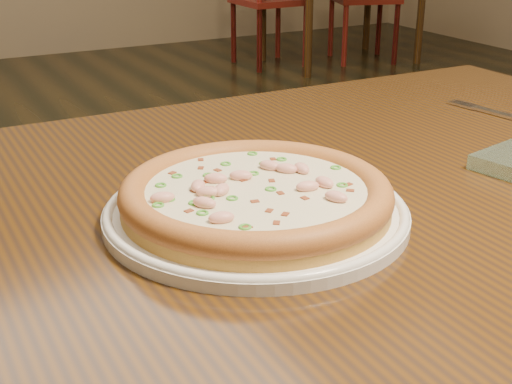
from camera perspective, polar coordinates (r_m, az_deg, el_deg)
name	(u,v)px	position (r m, az deg, el deg)	size (l,w,h in m)	color
hero_table	(324,259)	(0.86, 5.48, -5.39)	(1.20, 0.80, 0.75)	black
plate	(256,211)	(0.72, 0.00, -1.57)	(0.31, 0.31, 0.02)	white
pizza	(256,195)	(0.71, -0.01, -0.21)	(0.28, 0.28, 0.03)	gold
fork	(501,114)	(1.14, 19.00, 5.91)	(0.04, 0.18, 0.00)	silver
chair_c	(262,0)	(4.92, 0.50, 15.12)	(0.43, 0.43, 0.95)	#531809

